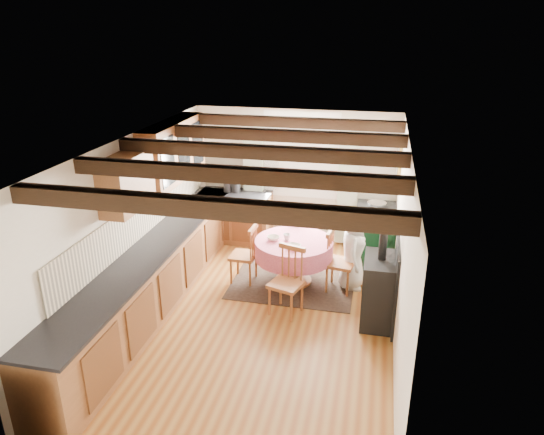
% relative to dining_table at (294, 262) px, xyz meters
% --- Properties ---
extents(floor, '(3.60, 5.50, 0.00)m').
position_rel_dining_table_xyz_m(floor, '(-0.29, -1.03, -0.36)').
color(floor, '#9B692E').
rests_on(floor, ground).
extents(ceiling, '(3.60, 5.50, 0.00)m').
position_rel_dining_table_xyz_m(ceiling, '(-0.29, -1.03, 2.04)').
color(ceiling, white).
rests_on(ceiling, ground).
extents(wall_back, '(3.60, 0.00, 2.40)m').
position_rel_dining_table_xyz_m(wall_back, '(-0.29, 1.72, 0.84)').
color(wall_back, silver).
rests_on(wall_back, ground).
extents(wall_front, '(3.60, 0.00, 2.40)m').
position_rel_dining_table_xyz_m(wall_front, '(-0.29, -3.78, 0.84)').
color(wall_front, silver).
rests_on(wall_front, ground).
extents(wall_left, '(0.00, 5.50, 2.40)m').
position_rel_dining_table_xyz_m(wall_left, '(-2.09, -1.03, 0.84)').
color(wall_left, silver).
rests_on(wall_left, ground).
extents(wall_right, '(0.00, 5.50, 2.40)m').
position_rel_dining_table_xyz_m(wall_right, '(1.51, -1.03, 0.84)').
color(wall_right, silver).
rests_on(wall_right, ground).
extents(beam_a, '(3.60, 0.16, 0.16)m').
position_rel_dining_table_xyz_m(beam_a, '(-0.29, -3.03, 1.95)').
color(beam_a, black).
rests_on(beam_a, ceiling).
extents(beam_b, '(3.60, 0.16, 0.16)m').
position_rel_dining_table_xyz_m(beam_b, '(-0.29, -2.03, 1.95)').
color(beam_b, black).
rests_on(beam_b, ceiling).
extents(beam_c, '(3.60, 0.16, 0.16)m').
position_rel_dining_table_xyz_m(beam_c, '(-0.29, -1.03, 1.95)').
color(beam_c, black).
rests_on(beam_c, ceiling).
extents(beam_d, '(3.60, 0.16, 0.16)m').
position_rel_dining_table_xyz_m(beam_d, '(-0.29, -0.03, 1.95)').
color(beam_d, black).
rests_on(beam_d, ceiling).
extents(beam_e, '(3.60, 0.16, 0.16)m').
position_rel_dining_table_xyz_m(beam_e, '(-0.29, 0.97, 1.95)').
color(beam_e, black).
rests_on(beam_e, ceiling).
extents(splash_left, '(0.02, 4.50, 0.55)m').
position_rel_dining_table_xyz_m(splash_left, '(-2.07, -0.73, 0.84)').
color(splash_left, beige).
rests_on(splash_left, wall_left).
extents(splash_back, '(1.40, 0.02, 0.55)m').
position_rel_dining_table_xyz_m(splash_back, '(-1.29, 1.70, 0.84)').
color(splash_back, beige).
rests_on(splash_back, wall_back).
extents(base_cabinet_left, '(0.60, 5.30, 0.88)m').
position_rel_dining_table_xyz_m(base_cabinet_left, '(-1.79, -1.03, 0.08)').
color(base_cabinet_left, brown).
rests_on(base_cabinet_left, floor).
extents(base_cabinet_back, '(1.30, 0.60, 0.88)m').
position_rel_dining_table_xyz_m(base_cabinet_back, '(-1.34, 1.42, 0.08)').
color(base_cabinet_back, brown).
rests_on(base_cabinet_back, floor).
extents(worktop_left, '(0.64, 5.30, 0.04)m').
position_rel_dining_table_xyz_m(worktop_left, '(-1.77, -1.03, 0.54)').
color(worktop_left, black).
rests_on(worktop_left, base_cabinet_left).
extents(worktop_back, '(1.30, 0.64, 0.04)m').
position_rel_dining_table_xyz_m(worktop_back, '(-1.34, 1.40, 0.54)').
color(worktop_back, black).
rests_on(worktop_back, base_cabinet_back).
extents(wall_cabinet_glass, '(0.34, 1.80, 0.90)m').
position_rel_dining_table_xyz_m(wall_cabinet_glass, '(-1.92, 0.17, 1.59)').
color(wall_cabinet_glass, brown).
rests_on(wall_cabinet_glass, wall_left).
extents(wall_cabinet_solid, '(0.34, 0.90, 0.70)m').
position_rel_dining_table_xyz_m(wall_cabinet_solid, '(-1.92, -1.33, 1.54)').
color(wall_cabinet_solid, brown).
rests_on(wall_cabinet_solid, wall_left).
extents(window_frame, '(1.34, 0.03, 1.54)m').
position_rel_dining_table_xyz_m(window_frame, '(-0.19, 1.71, 1.24)').
color(window_frame, white).
rests_on(window_frame, wall_back).
extents(window_pane, '(1.20, 0.01, 1.40)m').
position_rel_dining_table_xyz_m(window_pane, '(-0.19, 1.71, 1.24)').
color(window_pane, white).
rests_on(window_pane, wall_back).
extents(curtain_left, '(0.35, 0.10, 2.10)m').
position_rel_dining_table_xyz_m(curtain_left, '(-1.04, 1.62, 0.74)').
color(curtain_left, '#B8DFAA').
rests_on(curtain_left, wall_back).
extents(curtain_right, '(0.35, 0.10, 2.10)m').
position_rel_dining_table_xyz_m(curtain_right, '(0.66, 1.62, 0.74)').
color(curtain_right, '#B8DFAA').
rests_on(curtain_right, wall_back).
extents(curtain_rod, '(2.00, 0.03, 0.03)m').
position_rel_dining_table_xyz_m(curtain_rod, '(-0.19, 1.62, 1.84)').
color(curtain_rod, black).
rests_on(curtain_rod, wall_back).
extents(wall_picture, '(0.04, 0.50, 0.60)m').
position_rel_dining_table_xyz_m(wall_picture, '(1.48, 1.27, 1.34)').
color(wall_picture, gold).
rests_on(wall_picture, wall_right).
extents(wall_plate, '(0.30, 0.02, 0.30)m').
position_rel_dining_table_xyz_m(wall_plate, '(0.76, 1.69, 1.34)').
color(wall_plate, silver).
rests_on(wall_plate, wall_back).
extents(rug, '(1.87, 1.45, 0.01)m').
position_rel_dining_table_xyz_m(rug, '(0.00, 0.00, -0.35)').
color(rug, black).
rests_on(rug, floor).
extents(dining_table, '(1.19, 1.19, 0.72)m').
position_rel_dining_table_xyz_m(dining_table, '(0.00, 0.00, 0.00)').
color(dining_table, pink).
rests_on(dining_table, floor).
extents(chair_near, '(0.53, 0.54, 0.97)m').
position_rel_dining_table_xyz_m(chair_near, '(0.05, -0.88, 0.13)').
color(chair_near, '#944E20').
rests_on(chair_near, floor).
extents(chair_left, '(0.43, 0.42, 0.93)m').
position_rel_dining_table_xyz_m(chair_left, '(-0.77, -0.10, 0.11)').
color(chair_left, '#944E20').
rests_on(chair_left, floor).
extents(chair_right, '(0.49, 0.47, 0.96)m').
position_rel_dining_table_xyz_m(chair_right, '(0.72, -0.07, 0.12)').
color(chair_right, '#944E20').
rests_on(chair_right, floor).
extents(aga_range, '(0.66, 1.02, 0.94)m').
position_rel_dining_table_xyz_m(aga_range, '(1.18, 1.05, 0.11)').
color(aga_range, black).
rests_on(aga_range, floor).
extents(cast_iron_stove, '(0.43, 0.72, 1.44)m').
position_rel_dining_table_xyz_m(cast_iron_stove, '(1.29, -0.81, 0.36)').
color(cast_iron_stove, black).
rests_on(cast_iron_stove, floor).
extents(child_far, '(0.39, 0.28, 1.01)m').
position_rel_dining_table_xyz_m(child_far, '(-0.10, 0.74, 0.15)').
color(child_far, '#4E5D74').
rests_on(child_far, floor).
extents(child_right, '(0.43, 0.62, 1.23)m').
position_rel_dining_table_xyz_m(child_right, '(0.88, 0.07, 0.26)').
color(child_right, silver).
rests_on(child_right, floor).
extents(bowl_a, '(0.24, 0.24, 0.05)m').
position_rel_dining_table_xyz_m(bowl_a, '(0.04, -0.27, 0.38)').
color(bowl_a, silver).
rests_on(bowl_a, dining_table).
extents(bowl_b, '(0.26, 0.26, 0.06)m').
position_rel_dining_table_xyz_m(bowl_b, '(-0.31, -0.05, 0.39)').
color(bowl_b, silver).
rests_on(bowl_b, dining_table).
extents(cup, '(0.15, 0.15, 0.10)m').
position_rel_dining_table_xyz_m(cup, '(-0.11, -0.01, 0.41)').
color(cup, silver).
rests_on(cup, dining_table).
extents(canister_tall, '(0.15, 0.15, 0.25)m').
position_rel_dining_table_xyz_m(canister_tall, '(-1.48, 1.45, 0.69)').
color(canister_tall, '#262628').
rests_on(canister_tall, worktop_back).
extents(canister_wide, '(0.18, 0.18, 0.20)m').
position_rel_dining_table_xyz_m(canister_wide, '(-1.34, 1.47, 0.66)').
color(canister_wide, '#262628').
rests_on(canister_wide, worktop_back).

